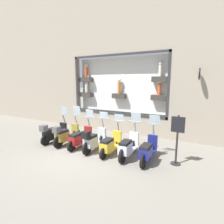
% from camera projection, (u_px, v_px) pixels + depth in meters
% --- Properties ---
extents(ground_plane, '(120.00, 120.00, 0.00)m').
position_uv_depth(ground_plane, '(81.00, 152.00, 7.32)').
color(ground_plane, gray).
extents(building_facade, '(1.18, 36.00, 10.60)m').
position_uv_depth(building_facade, '(118.00, 35.00, 9.52)').
color(building_facade, gray).
rests_on(building_facade, ground_plane).
extents(scooter_navy_0, '(1.81, 0.61, 1.62)m').
position_uv_depth(scooter_navy_0, '(148.00, 150.00, 6.39)').
color(scooter_navy_0, black).
rests_on(scooter_navy_0, ground_plane).
extents(scooter_white_1, '(1.81, 0.60, 1.65)m').
position_uv_depth(scooter_white_1, '(128.00, 146.00, 6.74)').
color(scooter_white_1, black).
rests_on(scooter_white_1, ground_plane).
extents(scooter_yellow_2, '(1.79, 0.60, 1.52)m').
position_uv_depth(scooter_yellow_2, '(110.00, 144.00, 7.09)').
color(scooter_yellow_2, black).
rests_on(scooter_yellow_2, ground_plane).
extents(scooter_silver_3, '(1.81, 0.60, 1.56)m').
position_uv_depth(scooter_silver_3, '(94.00, 140.00, 7.39)').
color(scooter_silver_3, black).
rests_on(scooter_silver_3, ground_plane).
extents(scooter_red_4, '(1.80, 0.60, 1.61)m').
position_uv_depth(scooter_red_4, '(80.00, 138.00, 7.81)').
color(scooter_red_4, black).
rests_on(scooter_red_4, ground_plane).
extents(scooter_olive_5, '(1.81, 0.60, 1.73)m').
position_uv_depth(scooter_olive_5, '(66.00, 135.00, 8.11)').
color(scooter_olive_5, black).
rests_on(scooter_olive_5, ground_plane).
extents(scooter_black_6, '(1.80, 0.61, 1.63)m').
position_uv_depth(scooter_black_6, '(53.00, 133.00, 8.46)').
color(scooter_black_6, black).
rests_on(scooter_black_6, ground_plane).
extents(shop_sign_post, '(0.36, 0.45, 1.79)m').
position_uv_depth(shop_sign_post, '(177.00, 138.00, 6.10)').
color(shop_sign_post, '#232326').
rests_on(shop_sign_post, ground_plane).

